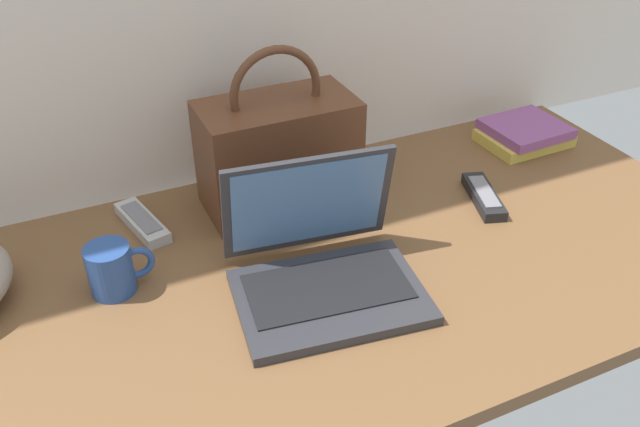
# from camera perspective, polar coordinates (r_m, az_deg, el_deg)

# --- Properties ---
(desk) EXTENTS (1.60, 0.76, 0.03)m
(desk) POSITION_cam_1_polar(r_m,az_deg,el_deg) (1.21, 0.86, -5.09)
(desk) COLOR brown
(desk) RESTS_ON ground
(laptop) EXTENTS (0.34, 0.30, 0.22)m
(laptop) POSITION_cam_1_polar(r_m,az_deg,el_deg) (1.13, 0.19, -4.27)
(laptop) COLOR #2D2D33
(laptop) RESTS_ON desk
(coffee_mug) EXTENTS (0.11, 0.08, 0.09)m
(coffee_mug) POSITION_cam_1_polar(r_m,az_deg,el_deg) (1.17, -17.30, -4.50)
(coffee_mug) COLOR #26478C
(coffee_mug) RESTS_ON desk
(remote_control_near) EXTENTS (0.09, 0.17, 0.02)m
(remote_control_near) POSITION_cam_1_polar(r_m,az_deg,el_deg) (1.41, 13.79, 1.45)
(remote_control_near) COLOR black
(remote_control_near) RESTS_ON desk
(remote_control_far) EXTENTS (0.08, 0.17, 0.02)m
(remote_control_far) POSITION_cam_1_polar(r_m,az_deg,el_deg) (1.34, -14.93, -0.73)
(remote_control_far) COLOR #B7B7B7
(remote_control_far) RESTS_ON desk
(handbag) EXTENTS (0.30, 0.16, 0.33)m
(handbag) POSITION_cam_1_polar(r_m,az_deg,el_deg) (1.32, -3.39, 5.36)
(handbag) COLOR #59331E
(handbag) RESTS_ON desk
(book_stack) EXTENTS (0.20, 0.16, 0.05)m
(book_stack) POSITION_cam_1_polar(r_m,az_deg,el_deg) (1.65, 17.06, 6.53)
(book_stack) COLOR #D8BF4C
(book_stack) RESTS_ON desk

